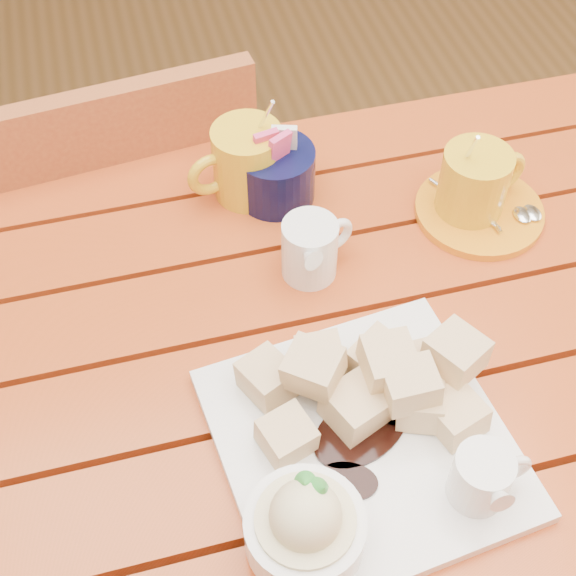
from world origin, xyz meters
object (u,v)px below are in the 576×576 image
object	(u,v)px
coffee_mug_left	(245,162)
coffee_mug_right	(475,183)
orange_saucer	(480,211)
table	(308,416)
chair_far	(124,242)
dessert_plate	(359,446)

from	to	relation	value
coffee_mug_left	coffee_mug_right	bearing A→B (deg)	-34.65
coffee_mug_left	coffee_mug_right	xyz separation A→B (m)	(0.26, -0.11, -0.00)
coffee_mug_left	coffee_mug_right	world-z (taller)	coffee_mug_left
orange_saucer	table	bearing A→B (deg)	-148.49
coffee_mug_right	chair_far	xyz separation A→B (m)	(-0.43, 0.32, -0.32)
dessert_plate	coffee_mug_left	bearing A→B (deg)	92.82
coffee_mug_right	chair_far	bearing A→B (deg)	130.69
coffee_mug_left	chair_far	size ratio (longest dim) A/B	0.17
coffee_mug_right	chair_far	world-z (taller)	coffee_mug_right
coffee_mug_right	table	bearing A→B (deg)	-159.29
table	coffee_mug_right	xyz separation A→B (m)	(0.25, 0.17, 0.16)
dessert_plate	orange_saucer	bearing A→B (deg)	48.48
dessert_plate	coffee_mug_left	size ratio (longest dim) A/B	2.09
chair_far	orange_saucer	bearing A→B (deg)	137.63
table	dessert_plate	bearing A→B (deg)	-83.50
coffee_mug_right	chair_far	distance (m)	0.62
orange_saucer	chair_far	xyz separation A→B (m)	(-0.44, 0.32, -0.28)
table	coffee_mug_right	distance (m)	0.34
coffee_mug_left	chair_far	bearing A→B (deg)	116.97
dessert_plate	coffee_mug_right	xyz separation A→B (m)	(0.24, 0.29, 0.01)
table	coffee_mug_right	bearing A→B (deg)	33.98
dessert_plate	coffee_mug_left	distance (m)	0.40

